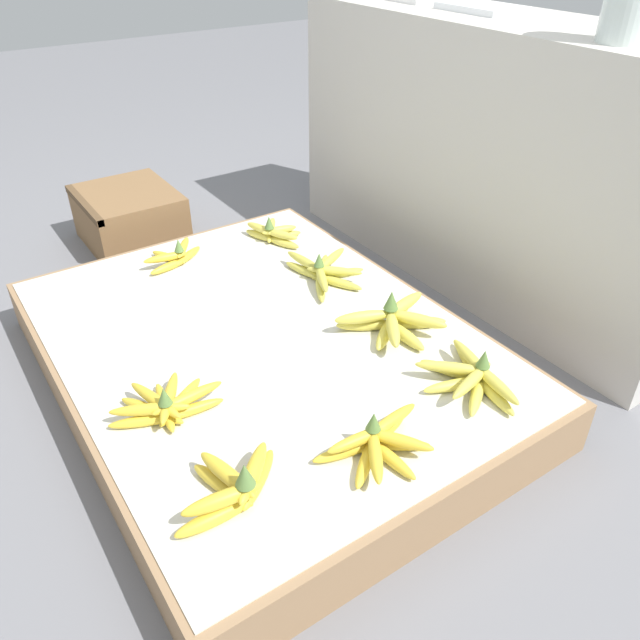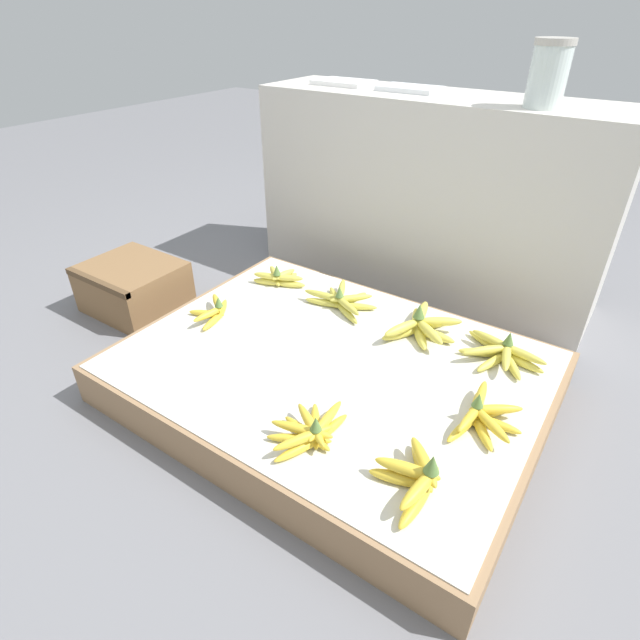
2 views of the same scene
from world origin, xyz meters
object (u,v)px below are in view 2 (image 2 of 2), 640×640
object	(u,v)px
banana_bunch_middle_right	(482,415)
banana_bunch_back_right	(501,353)
banana_bunch_middle_left	(214,311)
banana_bunch_back_midright	(422,326)
glass_jar	(549,74)
foam_tray_white	(344,82)
wooden_crate	(133,287)
banana_bunch_front_midright	(311,432)
banana_bunch_front_right	(416,476)
banana_bunch_back_left	(279,278)
banana_bunch_back_midleft	(342,300)

from	to	relation	value
banana_bunch_middle_right	banana_bunch_back_right	distance (m)	0.31
banana_bunch_middle_left	banana_bunch_back_midright	world-z (taller)	banana_bunch_back_midright
banana_bunch_middle_right	banana_bunch_middle_left	bearing A→B (deg)	-178.99
glass_jar	foam_tray_white	bearing A→B (deg)	173.13
wooden_crate	glass_jar	bearing A→B (deg)	32.54
banana_bunch_back_midright	banana_bunch_back_right	distance (m)	0.26
banana_bunch_front_midright	banana_bunch_middle_left	world-z (taller)	banana_bunch_front_midright
wooden_crate	banana_bunch_middle_right	bearing A→B (deg)	-0.21
banana_bunch_back_midright	glass_jar	world-z (taller)	glass_jar
banana_bunch_front_right	banana_bunch_back_left	distance (m)	1.05
banana_bunch_back_left	banana_bunch_middle_right	bearing A→B (deg)	-18.37
banana_bunch_middle_right	banana_bunch_back_left	world-z (taller)	banana_bunch_middle_right
banana_bunch_back_left	banana_bunch_middle_left	bearing A→B (deg)	-96.25
banana_bunch_middle_left	foam_tray_white	xyz separation A→B (m)	(-0.06, 0.92, 0.64)
banana_bunch_back_right	banana_bunch_back_left	bearing A→B (deg)	179.83
banana_bunch_front_right	banana_bunch_back_midleft	bearing A→B (deg)	134.23
banana_bunch_back_left	banana_bunch_back_right	xyz separation A→B (m)	(0.88, -0.00, -0.00)
banana_bunch_back_midright	banana_bunch_back_left	bearing A→B (deg)	179.19
wooden_crate	banana_bunch_middle_left	world-z (taller)	banana_bunch_middle_left
banana_bunch_back_midleft	banana_bunch_back_left	bearing A→B (deg)	178.52
banana_bunch_back_left	banana_bunch_back_midleft	bearing A→B (deg)	-1.48
banana_bunch_front_midright	banana_bunch_back_midleft	size ratio (longest dim) A/B	0.93
wooden_crate	banana_bunch_back_left	bearing A→B (deg)	29.77
banana_bunch_middle_right	glass_jar	bearing A→B (deg)	103.58
banana_bunch_front_right	banana_bunch_middle_right	bearing A→B (deg)	79.19
banana_bunch_back_left	foam_tray_white	world-z (taller)	foam_tray_white
banana_bunch_middle_left	wooden_crate	bearing A→B (deg)	177.41
banana_bunch_middle_left	banana_bunch_back_right	xyz separation A→B (m)	(0.91, 0.32, 0.00)
banana_bunch_middle_right	foam_tray_white	bearing A→B (deg)	138.34
banana_bunch_middle_right	glass_jar	xyz separation A→B (m)	(-0.19, 0.81, 0.73)
wooden_crate	banana_bunch_back_midleft	world-z (taller)	banana_bunch_back_midleft
banana_bunch_front_right	banana_bunch_back_midright	xyz separation A→B (m)	(-0.25, 0.59, -0.00)
banana_bunch_front_right	banana_bunch_middle_right	xyz separation A→B (m)	(0.06, 0.29, -0.01)
banana_bunch_middle_left	glass_jar	world-z (taller)	glass_jar
banana_bunch_back_midleft	banana_bunch_back_right	distance (m)	0.58
banana_bunch_front_right	banana_bunch_back_midleft	xyz separation A→B (m)	(-0.57, 0.59, -0.01)
banana_bunch_back_left	foam_tray_white	distance (m)	0.88
foam_tray_white	banana_bunch_front_right	bearing A→B (deg)	-51.12
banana_bunch_front_midright	banana_bunch_back_left	world-z (taller)	same
glass_jar	banana_bunch_back_midright	bearing A→B (deg)	-102.68
banana_bunch_back_midright	glass_jar	bearing A→B (deg)	77.32
glass_jar	banana_bunch_back_right	bearing A→B (deg)	-73.59
banana_bunch_middle_left	banana_bunch_back_midright	xyz separation A→B (m)	(0.65, 0.31, 0.01)
banana_bunch_back_right	banana_bunch_middle_right	bearing A→B (deg)	-81.26
banana_bunch_back_left	banana_bunch_back_right	size ratio (longest dim) A/B	0.75
banana_bunch_back_midright	banana_bunch_back_right	world-z (taller)	banana_bunch_back_midright
banana_bunch_middle_right	banana_bunch_back_midright	bearing A→B (deg)	136.07
banana_bunch_middle_right	banana_bunch_back_midleft	xyz separation A→B (m)	(-0.63, 0.30, -0.00)
banana_bunch_front_midright	foam_tray_white	distance (m)	1.52
glass_jar	banana_bunch_back_left	bearing A→B (deg)	-145.55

